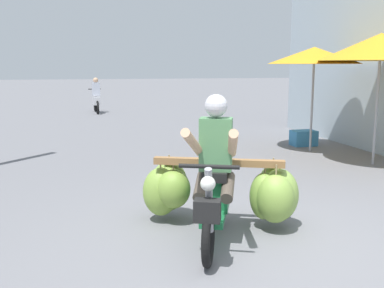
{
  "coord_description": "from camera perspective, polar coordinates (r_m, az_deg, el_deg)",
  "views": [
    {
      "loc": [
        -1.61,
        -4.06,
        1.87
      ],
      "look_at": [
        -0.28,
        1.35,
        0.9
      ],
      "focal_mm": 42.25,
      "sensor_mm": 36.0,
      "label": 1
    }
  ],
  "objects": [
    {
      "name": "motorbike_main_loaded",
      "position": [
        5.21,
        3.55,
        -5.58
      ],
      "size": [
        1.81,
        2.03,
        1.58
      ],
      "color": "black",
      "rests_on": "ground"
    },
    {
      "name": "motorbike_distant_ahead_left",
      "position": [
        18.4,
        -12.0,
        5.62
      ],
      "size": [
        0.5,
        1.62,
        1.4
      ],
      "color": "black",
      "rests_on": "ground"
    },
    {
      "name": "produce_crate",
      "position": [
        10.98,
        13.9,
        0.74
      ],
      "size": [
        0.56,
        0.4,
        0.36
      ],
      "primitive_type": "cube",
      "color": "teal",
      "rests_on": "ground"
    },
    {
      "name": "ground_plane",
      "position": [
        4.75,
        7.34,
        -13.38
      ],
      "size": [
        120.0,
        120.0,
        0.0
      ],
      "primitive_type": "plane",
      "color": "slate"
    },
    {
      "name": "market_umbrella_near_shop",
      "position": [
        10.19,
        15.18,
        10.73
      ],
      "size": [
        1.99,
        1.99,
        2.26
      ],
      "color": "#99999E",
      "rests_on": "ground"
    },
    {
      "name": "market_umbrella_further_along",
      "position": [
        9.16,
        22.73,
        11.24
      ],
      "size": [
        2.26,
        2.26,
        2.46
      ],
      "color": "#99999E",
      "rests_on": "ground"
    }
  ]
}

